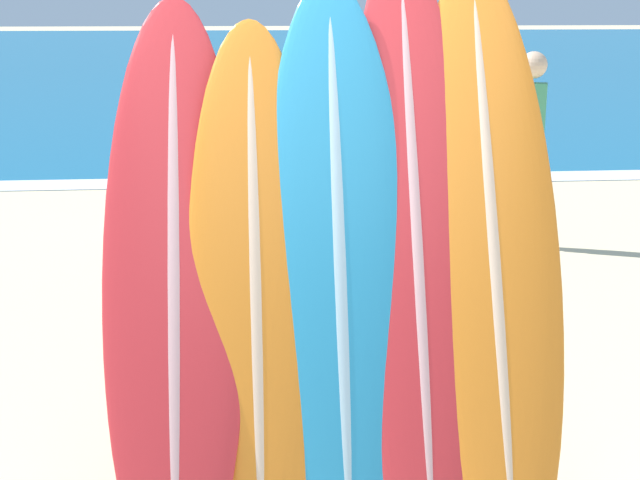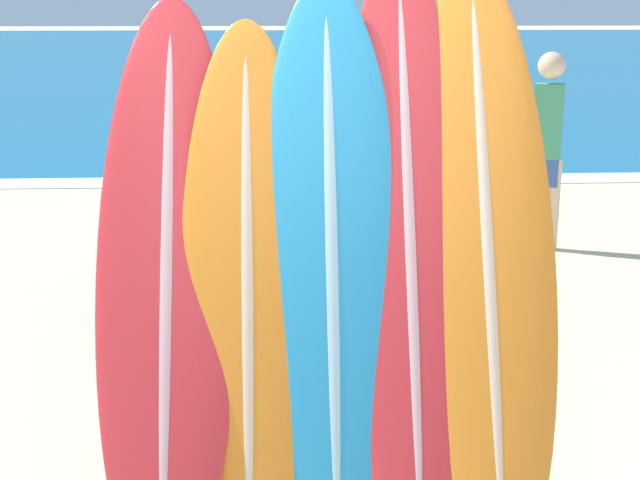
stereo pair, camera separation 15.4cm
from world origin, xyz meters
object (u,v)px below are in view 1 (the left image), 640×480
at_px(surfboard_slot_3, 416,246).
at_px(surfboard_slot_4, 491,249).
at_px(surfboard_rack, 338,405).
at_px(surfboard_slot_0, 174,278).
at_px(surfboard_slot_2, 339,264).
at_px(person_near_water, 174,155).
at_px(person_far_left, 529,143).
at_px(surfboard_slot_1, 256,289).
at_px(person_mid_beach, 151,134).

relative_size(surfboard_slot_3, surfboard_slot_4, 1.02).
bearing_deg(surfboard_slot_3, surfboard_rack, -168.64).
distance_m(surfboard_rack, surfboard_slot_4, 0.87).
distance_m(surfboard_slot_0, surfboard_slot_2, 0.63).
bearing_deg(person_near_water, person_far_left, -50.96).
height_order(surfboard_slot_4, person_near_water, surfboard_slot_4).
xyz_separation_m(person_near_water, person_far_left, (2.95, 0.46, -0.01)).
distance_m(surfboard_slot_1, person_near_water, 3.66).
bearing_deg(surfboard_slot_3, surfboard_slot_0, -177.97).
relative_size(surfboard_rack, person_far_left, 0.94).
bearing_deg(surfboard_slot_0, surfboard_slot_1, -6.14).
bearing_deg(surfboard_slot_4, surfboard_rack, -175.08).
xyz_separation_m(surfboard_slot_0, person_mid_beach, (-0.53, 4.77, -0.13)).
height_order(surfboard_slot_1, person_near_water, surfboard_slot_1).
height_order(surfboard_slot_0, surfboard_slot_4, surfboard_slot_4).
bearing_deg(surfboard_slot_1, person_mid_beach, 99.91).
bearing_deg(person_near_water, surfboard_rack, -136.31).
xyz_separation_m(surfboard_slot_2, surfboard_slot_3, (0.30, 0.03, 0.06)).
height_order(surfboard_slot_1, surfboard_slot_3, surfboard_slot_3).
height_order(surfboard_slot_1, surfboard_slot_4, surfboard_slot_4).
relative_size(surfboard_slot_3, person_far_left, 1.37).
xyz_separation_m(surfboard_slot_0, surfboard_slot_4, (1.23, 0.02, 0.08)).
height_order(surfboard_slot_2, person_far_left, surfboard_slot_2).
bearing_deg(surfboard_rack, person_near_water, 103.57).
height_order(surfboard_slot_0, person_far_left, surfboard_slot_0).
distance_m(surfboard_slot_2, person_mid_beach, 4.91).
height_order(surfboard_slot_4, person_far_left, surfboard_slot_4).
bearing_deg(person_mid_beach, surfboard_slot_0, -153.33).
bearing_deg(surfboard_slot_4, person_mid_beach, 110.39).
bearing_deg(surfboard_slot_0, person_near_water, 93.95).
height_order(surfboard_rack, surfboard_slot_1, surfboard_slot_1).
bearing_deg(surfboard_rack, surfboard_slot_2, 82.58).
distance_m(surfboard_rack, surfboard_slot_0, 0.83).
xyz_separation_m(surfboard_rack, surfboard_slot_1, (-0.32, -0.00, 0.50)).
distance_m(surfboard_slot_2, person_near_water, 3.69).
height_order(surfboard_rack, surfboard_slot_4, surfboard_slot_4).
distance_m(surfboard_slot_2, person_far_left, 4.55).
bearing_deg(person_far_left, surfboard_slot_4, 88.28).
relative_size(surfboard_slot_2, person_near_water, 1.29).
height_order(surfboard_slot_0, surfboard_slot_3, surfboard_slot_3).
distance_m(surfboard_slot_1, surfboard_slot_2, 0.33).
bearing_deg(person_mid_beach, surfboard_slot_2, -146.02).
bearing_deg(surfboard_slot_2, person_far_left, 62.91).
bearing_deg(surfboard_rack, surfboard_slot_3, 11.36).
bearing_deg(surfboard_rack, surfboard_slot_0, 177.36).
bearing_deg(person_mid_beach, person_near_water, -146.15).
distance_m(surfboard_slot_2, surfboard_slot_3, 0.31).
bearing_deg(person_near_water, surfboard_slot_4, -127.32).
bearing_deg(surfboard_slot_2, surfboard_slot_0, 179.85).
relative_size(surfboard_slot_2, surfboard_slot_4, 0.97).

